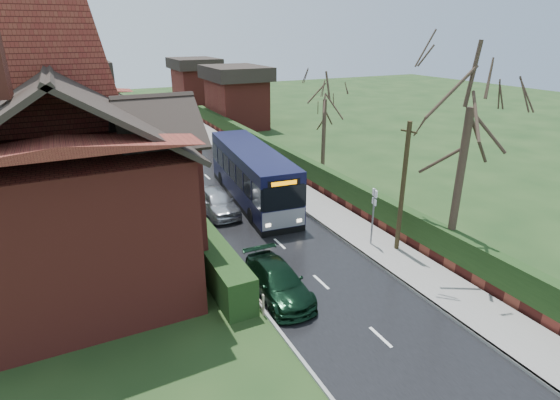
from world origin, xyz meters
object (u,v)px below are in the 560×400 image
bus (252,175)px  car_green (278,281)px  car_silver (217,201)px  telegraph_pole (403,189)px  bus_stop_sign (374,209)px  brick_house (73,169)px

bus → car_green: (-3.24, -10.28, -1.02)m
bus → car_green: bus is taller
car_silver → telegraph_pole: 10.76m
bus_stop_sign → telegraph_pole: telegraph_pole is taller
bus_stop_sign → telegraph_pole: size_ratio=0.48×
brick_house → car_silver: 8.46m
brick_house → car_silver: bearing=18.7°
bus → car_silver: (-2.69, -1.03, -0.92)m
brick_house → car_green: bearing=-45.5°
brick_house → bus_stop_sign: size_ratio=4.82×
bus → car_silver: 3.03m
bus → car_green: bearing=-102.0°
bus_stop_sign → bus: bearing=122.3°
bus_stop_sign → car_silver: bearing=140.5°
brick_house → telegraph_pole: brick_house is taller
bus → telegraph_pole: telegraph_pole is taller
car_silver → car_green: bearing=-94.5°
telegraph_pole → bus: bearing=96.9°
brick_house → bus_stop_sign: brick_house is taller
car_silver → bus_stop_sign: (5.48, -7.42, 1.26)m
car_silver → car_green: size_ratio=0.99×
brick_house → telegraph_pole: size_ratio=2.30×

